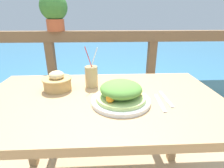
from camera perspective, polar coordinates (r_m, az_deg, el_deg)
patio_table at (r=0.98m, az=-3.32°, el=-9.63°), size 1.28×0.75×0.77m
railing_fence at (r=1.61m, az=-3.27°, el=6.43°), size 2.80×0.08×1.04m
sea_backdrop at (r=4.17m, az=-2.98°, el=8.13°), size 12.00×4.00×0.38m
salad_plate at (r=0.85m, az=2.91°, el=-3.23°), size 0.29×0.29×0.11m
drink_glass at (r=1.05m, az=-6.72°, el=2.48°), size 0.08×0.08×0.24m
bread_basket at (r=1.05m, az=-17.45°, el=0.68°), size 0.17×0.17×0.11m
potted_plant at (r=1.60m, az=-18.46°, el=22.07°), size 0.22×0.22×0.30m
fork at (r=0.89m, az=15.39°, el=-5.93°), size 0.02×0.18×0.00m
knife at (r=0.94m, az=17.12°, el=-4.62°), size 0.02×0.18×0.00m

